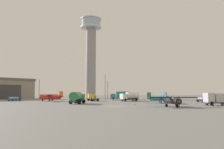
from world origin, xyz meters
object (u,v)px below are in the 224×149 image
(truck_fuel_tanker_green, at_px, (77,97))
(car_black, at_px, (203,100))
(truck_box_teal, at_px, (120,95))
(airplane_black, at_px, (172,100))
(light_post_east, at_px, (39,87))
(truck_fuel_tanker_white, at_px, (130,96))
(light_post_north, at_px, (105,85))
(traffic_cone_near_left, at_px, (135,103))
(truck_box_silver, at_px, (217,98))
(car_blue, at_px, (14,99))
(light_post_west, at_px, (108,88))
(airplane_red, at_px, (51,97))
(airplane_teal, at_px, (161,98))
(control_tower, at_px, (91,49))
(truck_flatbed_yellow, at_px, (92,97))

(truck_fuel_tanker_green, bearing_deg, car_black, -68.75)
(truck_box_teal, height_order, car_black, truck_box_teal)
(airplane_black, relative_size, light_post_east, 1.11)
(truck_fuel_tanker_white, bearing_deg, light_post_east, -56.70)
(truck_fuel_tanker_white, bearing_deg, light_post_north, -84.29)
(light_post_north, bearing_deg, traffic_cone_near_left, -78.24)
(truck_box_silver, distance_m, car_blue, 61.88)
(light_post_west, bearing_deg, airplane_red, -135.47)
(airplane_teal, bearing_deg, truck_box_teal, 115.23)
(traffic_cone_near_left, bearing_deg, light_post_west, 98.86)
(airplane_teal, xyz_separation_m, light_post_east, (-44.64, 37.72, 3.95))
(truck_box_teal, bearing_deg, light_post_west, -58.51)
(control_tower, xyz_separation_m, truck_fuel_tanker_green, (0.42, -53.10, -23.37))
(car_black, bearing_deg, airplane_teal, -79.91)
(truck_box_teal, xyz_separation_m, light_post_north, (-5.76, 3.95, 4.24))
(control_tower, height_order, light_post_east, control_tower)
(control_tower, xyz_separation_m, airplane_red, (-10.56, -36.39, -23.51))
(light_post_north, bearing_deg, car_blue, -158.15)
(truck_box_teal, relative_size, car_black, 1.60)
(airplane_teal, distance_m, light_post_west, 35.64)
(light_post_east, bearing_deg, light_post_north, -18.90)
(airplane_black, xyz_separation_m, truck_flatbed_yellow, (-17.92, 31.06, -0.17))
(control_tower, relative_size, car_black, 10.45)
(light_post_west, height_order, traffic_cone_near_left, light_post_west)
(truck_fuel_tanker_green, xyz_separation_m, light_post_north, (7.03, 30.70, 4.32))
(traffic_cone_near_left, bearing_deg, truck_fuel_tanker_white, 87.02)
(truck_fuel_tanker_white, height_order, truck_box_silver, truck_fuel_tanker_white)
(truck_box_silver, height_order, light_post_west, light_post_west)
(airplane_black, xyz_separation_m, light_post_west, (-12.54, 48.02, 3.49))
(airplane_teal, xyz_separation_m, truck_box_silver, (9.78, -11.32, 0.22))
(car_blue, bearing_deg, airplane_red, -70.44)
(truck_fuel_tanker_white, relative_size, car_black, 1.53)
(truck_fuel_tanker_white, distance_m, truck_fuel_tanker_green, 21.75)
(airplane_black, xyz_separation_m, car_black, (15.42, 20.19, -0.63))
(truck_flatbed_yellow, xyz_separation_m, truck_fuel_tanker_green, (-2.73, -18.53, 0.48))
(truck_box_silver, height_order, car_blue, truck_box_silver)
(airplane_red, distance_m, truck_fuel_tanker_white, 26.31)
(truck_fuel_tanker_green, xyz_separation_m, light_post_west, (8.10, 35.49, 3.18))
(light_post_east, bearing_deg, traffic_cone_near_left, -50.83)
(car_blue, bearing_deg, truck_box_silver, -88.42)
(truck_flatbed_yellow, height_order, light_post_north, light_post_north)
(car_blue, xyz_separation_m, light_post_north, (30.68, 12.30, 5.25))
(truck_box_teal, height_order, truck_fuel_tanker_green, truck_box_teal)
(airplane_teal, bearing_deg, car_blue, 164.76)
(truck_flatbed_yellow, xyz_separation_m, traffic_cone_near_left, (11.55, -22.65, -0.92))
(airplane_black, bearing_deg, truck_box_teal, -175.39)
(control_tower, xyz_separation_m, car_black, (36.48, -45.44, -24.29))
(airplane_black, relative_size, truck_fuel_tanker_white, 1.52)
(airplane_black, height_order, traffic_cone_near_left, airplane_black)
(truck_fuel_tanker_green, bearing_deg, airplane_red, 42.57)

